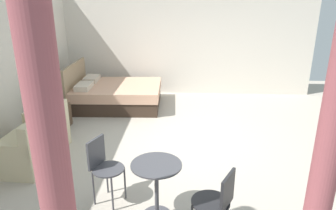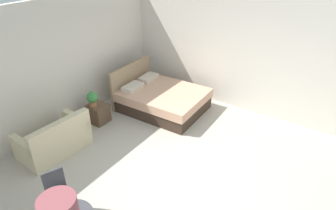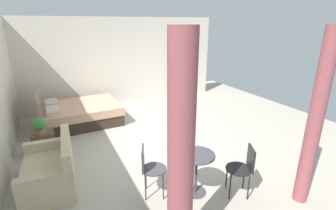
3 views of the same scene
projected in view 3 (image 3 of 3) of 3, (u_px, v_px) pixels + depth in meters
The scene contains 11 objects.
ground_plane at pixel (164, 139), 6.07m from camera, with size 9.38×9.67×0.02m, color #B2A899.
wall_right at pixel (124, 62), 8.32m from camera, with size 0.12×6.67×2.90m, color silver.
bed at pixel (79, 113), 6.90m from camera, with size 1.69×2.13×1.06m.
couch at pixel (51, 170), 4.27m from camera, with size 1.40×0.89×0.85m.
nightstand at pixel (44, 142), 5.38m from camera, with size 0.42×0.45×0.47m.
potted_plant at pixel (39, 125), 5.14m from camera, with size 0.27×0.27×0.37m.
balcony_table at pixel (196, 166), 3.99m from camera, with size 0.60×0.60×0.72m.
cafe_chair_near_window at pixel (149, 166), 3.93m from camera, with size 0.53×0.53×0.87m.
cafe_chair_near_couch at pixel (244, 166), 3.95m from camera, with size 0.56×0.56×0.86m.
curtain_left at pixel (315, 122), 3.55m from camera, with size 0.21×0.21×2.71m.
curtain_right at pixel (181, 157), 2.64m from camera, with size 0.30×0.30×2.71m.
Camera 3 is at (-4.97, 2.31, 2.73)m, focal length 26.19 mm.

